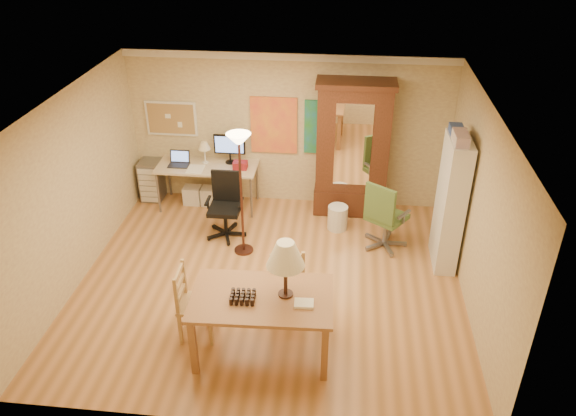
# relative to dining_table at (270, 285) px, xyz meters

# --- Properties ---
(floor) EXTENTS (5.50, 5.50, 0.00)m
(floor) POSITION_rel_dining_table_xyz_m (-0.20, 1.35, -1.00)
(floor) COLOR #A36C39
(floor) RESTS_ON ground
(crown_molding) EXTENTS (5.50, 0.08, 0.12)m
(crown_molding) POSITION_rel_dining_table_xyz_m (-0.20, 3.81, 1.64)
(crown_molding) COLOR white
(crown_molding) RESTS_ON floor
(corkboard) EXTENTS (0.90, 0.04, 0.62)m
(corkboard) POSITION_rel_dining_table_xyz_m (-2.25, 3.82, 0.50)
(corkboard) COLOR tan
(corkboard) RESTS_ON floor
(art_panel_left) EXTENTS (0.80, 0.04, 1.00)m
(art_panel_left) POSITION_rel_dining_table_xyz_m (-0.45, 3.82, 0.45)
(art_panel_left) COLOR yellow
(art_panel_left) RESTS_ON floor
(art_panel_right) EXTENTS (0.75, 0.04, 0.95)m
(art_panel_right) POSITION_rel_dining_table_xyz_m (0.45, 3.82, 0.45)
(art_panel_right) COLOR teal
(art_panel_right) RESTS_ON floor
(dining_table) EXTENTS (1.71, 1.07, 1.57)m
(dining_table) POSITION_rel_dining_table_xyz_m (0.00, 0.00, 0.00)
(dining_table) COLOR brown
(dining_table) RESTS_ON floor
(ladder_chair_back) EXTENTS (0.56, 0.54, 1.01)m
(ladder_chair_back) POSITION_rel_dining_table_xyz_m (0.09, 0.80, -0.52)
(ladder_chair_back) COLOR tan
(ladder_chair_back) RESTS_ON floor
(ladder_chair_left) EXTENTS (0.46, 0.48, 1.01)m
(ladder_chair_left) POSITION_rel_dining_table_xyz_m (-0.99, 0.18, -0.53)
(ladder_chair_left) COLOR tan
(ladder_chair_left) RESTS_ON floor
(torchiere_lamp) EXTENTS (0.36, 0.36, 1.99)m
(torchiere_lamp) POSITION_rel_dining_table_xyz_m (-0.72, 2.10, 0.60)
(torchiere_lamp) COLOR #43221A
(torchiere_lamp) RESTS_ON floor
(computer_desk) EXTENTS (1.74, 0.76, 1.32)m
(computer_desk) POSITION_rel_dining_table_xyz_m (-1.55, 3.51, -0.51)
(computer_desk) COLOR #C1AE8D
(computer_desk) RESTS_ON floor
(office_chair_black) EXTENTS (0.66, 0.66, 1.08)m
(office_chair_black) POSITION_rel_dining_table_xyz_m (-1.09, 2.55, -0.71)
(office_chair_black) COLOR black
(office_chair_black) RESTS_ON floor
(office_chair_green) EXTENTS (0.73, 0.74, 1.16)m
(office_chair_green) POSITION_rel_dining_table_xyz_m (1.46, 2.46, -0.69)
(office_chair_green) COLOR slate
(office_chair_green) RESTS_ON floor
(drawer_cart) EXTENTS (0.37, 0.44, 0.74)m
(drawer_cart) POSITION_rel_dining_table_xyz_m (-2.68, 3.63, -0.62)
(drawer_cart) COLOR slate
(drawer_cart) RESTS_ON floor
(armoire) EXTENTS (1.28, 0.61, 2.35)m
(armoire) POSITION_rel_dining_table_xyz_m (0.91, 3.59, 0.03)
(armoire) COLOR #311C0D
(armoire) RESTS_ON floor
(bookshelf) EXTENTS (0.30, 0.81, 2.02)m
(bookshelf) POSITION_rel_dining_table_xyz_m (2.35, 2.17, 0.01)
(bookshelf) COLOR white
(bookshelf) RESTS_ON floor
(wastebin) EXTENTS (0.33, 0.33, 0.42)m
(wastebin) POSITION_rel_dining_table_xyz_m (0.72, 2.94, -0.79)
(wastebin) COLOR silver
(wastebin) RESTS_ON floor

